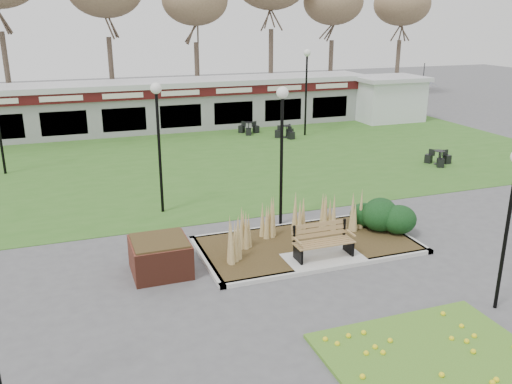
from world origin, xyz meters
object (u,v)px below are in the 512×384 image
object	(u,v)px
lamp_post_mid_right	(158,120)
patio_umbrella	(422,94)
food_pavilion	(175,104)
bistro_set_d	(286,134)
bistro_set_c	(439,160)
lamp_post_far_right	(307,73)
service_hut	(388,98)
lamp_post_near_right	(512,196)
brick_planter	(160,256)
bistro_set_b	(249,130)
park_bench	(322,240)
lamp_post_mid_left	(282,126)

from	to	relation	value
lamp_post_mid_right	patio_umbrella	xyz separation A→B (m)	(19.49, 12.21, -1.67)
food_pavilion	bistro_set_d	size ratio (longest dim) A/B	19.83
bistro_set_d	bistro_set_c	bearing A→B (deg)	-60.56
lamp_post_far_right	food_pavilion	bearing A→B (deg)	145.64
service_hut	bistro_set_d	xyz separation A→B (m)	(-8.24, -2.72, -1.21)
lamp_post_near_right	brick_planter	bearing A→B (deg)	147.50
service_hut	bistro_set_b	distance (m)	10.00
lamp_post_far_right	brick_planter	bearing A→B (deg)	-126.94
food_pavilion	park_bench	bearing A→B (deg)	-90.00
service_hut	bistro_set_d	distance (m)	8.77
patio_umbrella	lamp_post_mid_right	bearing A→B (deg)	-147.94
park_bench	bistro_set_b	world-z (taller)	park_bench
park_bench	service_hut	size ratio (longest dim) A/B	0.39
bistro_set_d	park_bench	bearing A→B (deg)	-109.27
service_hut	patio_umbrella	size ratio (longest dim) A/B	1.64
food_pavilion	bistro_set_d	xyz separation A→B (m)	(5.26, -4.69, -1.23)
service_hut	lamp_post_mid_left	bearing A→B (deg)	-132.46
brick_planter	lamp_post_mid_left	size ratio (longest dim) A/B	0.33
lamp_post_near_right	lamp_post_mid_right	size ratio (longest dim) A/B	0.85
lamp_post_mid_left	patio_umbrella	world-z (taller)	lamp_post_mid_left
brick_planter	lamp_post_near_right	world-z (taller)	lamp_post_near_right
brick_planter	patio_umbrella	world-z (taller)	patio_umbrella
bistro_set_c	food_pavilion	bearing A→B (deg)	127.78
food_pavilion	patio_umbrella	bearing A→B (deg)	-7.53
park_bench	bistro_set_c	bearing A→B (deg)	37.43
food_pavilion	bistro_set_c	bearing A→B (deg)	-52.22
brick_planter	food_pavilion	distance (m)	19.49
food_pavilion	patio_umbrella	distance (m)	16.14
lamp_post_mid_right	patio_umbrella	world-z (taller)	lamp_post_mid_right
bistro_set_b	bistro_set_c	size ratio (longest dim) A/B	1.01
patio_umbrella	bistro_set_b	bearing A→B (deg)	-176.07
service_hut	bistro_set_b	bearing A→B (deg)	-174.22
park_bench	lamp_post_near_right	world-z (taller)	lamp_post_near_right
brick_planter	bistro_set_d	world-z (taller)	brick_planter
park_bench	bistro_set_b	distance (m)	17.14
bistro_set_c	service_hut	bearing A→B (deg)	69.42
bistro_set_c	lamp_post_mid_left	bearing A→B (deg)	-155.50
service_hut	lamp_post_mid_left	world-z (taller)	lamp_post_mid_left
lamp_post_near_right	bistro_set_c	world-z (taller)	lamp_post_near_right
food_pavilion	lamp_post_mid_right	size ratio (longest dim) A/B	5.50
lamp_post_mid_left	lamp_post_mid_right	world-z (taller)	lamp_post_mid_left
food_pavilion	service_hut	world-z (taller)	food_pavilion
lamp_post_mid_left	bistro_set_b	xyz separation A→B (m)	(3.67, 13.80, -3.03)
service_hut	bistro_set_d	size ratio (longest dim) A/B	3.55
brick_planter	service_hut	xyz separation A→B (m)	(17.90, 17.00, 0.97)
lamp_post_near_right	bistro_set_c	xyz separation A→B (m)	(6.93, 11.09, -2.55)
park_bench	brick_planter	xyz separation A→B (m)	(-4.40, 0.75, -0.11)
park_bench	lamp_post_far_right	size ratio (longest dim) A/B	0.35
lamp_post_far_right	patio_umbrella	world-z (taller)	lamp_post_far_right
park_bench	patio_umbrella	xyz separation A→B (m)	(16.00, 17.60, 1.00)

